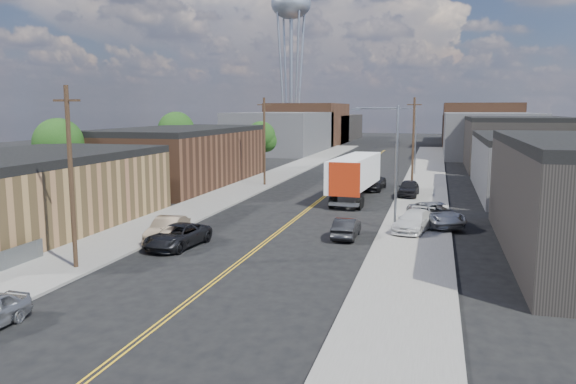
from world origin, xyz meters
The scene contains 31 objects.
ground centered at (0.00, 60.00, 0.00)m, with size 260.00×260.00×0.00m, color black.
centerline centered at (0.00, 45.00, 0.01)m, with size 0.32×120.00×0.01m, color gold.
sidewalk_left centered at (-9.50, 45.00, 0.07)m, with size 5.00×140.00×0.15m, color slate.
sidewalk_right centered at (9.50, 45.00, 0.07)m, with size 5.00×140.00×0.15m, color slate.
warehouse_tan centered at (-18.00, 18.00, 2.80)m, with size 12.00×22.00×5.60m.
warehouse_brown centered at (-18.00, 44.00, 3.30)m, with size 12.00×26.00×6.60m.
industrial_right_b centered at (22.00, 46.00, 3.05)m, with size 14.00×24.00×6.10m.
industrial_right_c centered at (22.00, 72.00, 3.80)m, with size 14.00×22.00×7.60m.
skyline_left_a centered at (-20.00, 95.00, 4.00)m, with size 16.00×30.00×8.00m, color #353537.
skyline_right_a centered at (20.00, 95.00, 4.00)m, with size 16.00×30.00×8.00m, color #353537.
skyline_left_b centered at (-20.00, 120.00, 5.00)m, with size 16.00×26.00×10.00m, color #4E2F1F.
skyline_right_b centered at (20.00, 120.00, 5.00)m, with size 16.00×26.00×10.00m, color #4E2F1F.
skyline_left_c centered at (-20.00, 140.00, 3.50)m, with size 16.00×40.00×7.00m, color black.
skyline_right_c centered at (20.00, 140.00, 3.50)m, with size 16.00×40.00×7.00m, color black.
water_tower centered at (-22.00, 110.00, 30.65)m, with size 9.00×9.00×36.90m.
streetlight_near centered at (7.60, 25.00, 5.33)m, with size 3.39×0.25×9.00m.
streetlight_far centered at (7.60, 60.00, 5.33)m, with size 3.39×0.25×9.00m.
utility_pole_left_near centered at (-8.20, 10.00, 5.14)m, with size 1.60×0.26×10.00m.
utility_pole_left_far centered at (-8.20, 45.00, 5.14)m, with size 1.60×0.26×10.00m.
utility_pole_right centered at (8.20, 48.00, 5.14)m, with size 1.60×0.26×10.00m.
tree_left_near centered at (-23.94, 30.00, 5.18)m, with size 4.85×4.76×7.91m.
tree_left_mid centered at (-23.94, 55.00, 5.48)m, with size 5.10×5.04×8.37m.
tree_left_far centered at (-13.94, 62.00, 4.57)m, with size 4.35×4.20×6.97m.
semi_truck centered at (3.20, 39.35, 2.40)m, with size 3.64×16.24×4.21m.
car_left_b centered at (-6.40, 17.40, 0.80)m, with size 1.69×4.84×1.59m, color #867057.
car_left_c centered at (-5.00, 16.00, 0.73)m, with size 2.43×5.27×1.46m, color black.
car_right_oncoming centered at (5.00, 21.38, 0.70)m, with size 1.48×4.25×1.40m, color black.
car_right_lot_a centered at (10.91, 26.75, 0.96)m, with size 2.70×5.86×1.63m, color #9FA2A4.
car_right_lot_b centered at (9.41, 24.13, 0.88)m, with size 2.04×5.02×1.46m, color silver.
car_right_lot_c centered at (8.20, 40.58, 0.94)m, with size 1.87×4.64×1.58m, color black.
car_ahead_truck centered at (3.99, 44.72, 0.79)m, with size 2.62×5.68×1.58m, color black.
Camera 1 is at (10.79, -15.93, 8.77)m, focal length 35.00 mm.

